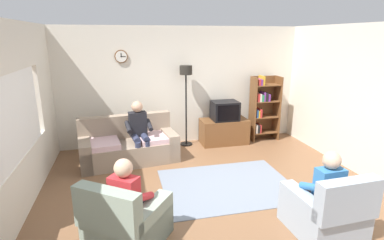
# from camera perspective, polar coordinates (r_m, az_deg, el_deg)

# --- Properties ---
(ground_plane) EXTENTS (12.00, 12.00, 0.00)m
(ground_plane) POSITION_cam_1_polar(r_m,az_deg,el_deg) (5.10, 4.31, -13.53)
(ground_plane) COLOR brown
(back_wall_assembly) EXTENTS (6.20, 0.17, 2.70)m
(back_wall_assembly) POSITION_cam_1_polar(r_m,az_deg,el_deg) (7.13, -1.97, 6.45)
(back_wall_assembly) COLOR silver
(back_wall_assembly) RESTS_ON ground_plane
(left_wall_assembly) EXTENTS (0.12, 5.80, 2.70)m
(left_wall_assembly) POSITION_cam_1_polar(r_m,az_deg,el_deg) (4.66, -31.24, -0.87)
(left_wall_assembly) COLOR silver
(left_wall_assembly) RESTS_ON ground_plane
(right_wall) EXTENTS (0.12, 5.80, 2.70)m
(right_wall) POSITION_cam_1_polar(r_m,az_deg,el_deg) (6.11, 31.15, 2.67)
(right_wall) COLOR silver
(right_wall) RESTS_ON ground_plane
(couch) EXTENTS (2.00, 1.13, 0.90)m
(couch) POSITION_cam_1_polar(r_m,az_deg,el_deg) (6.30, -11.84, -4.87)
(couch) COLOR gray
(couch) RESTS_ON ground_plane
(tv_stand) EXTENTS (1.10, 0.56, 0.58)m
(tv_stand) POSITION_cam_1_polar(r_m,az_deg,el_deg) (7.23, 6.02, -2.12)
(tv_stand) COLOR brown
(tv_stand) RESTS_ON ground_plane
(tv) EXTENTS (0.60, 0.49, 0.44)m
(tv) POSITION_cam_1_polar(r_m,az_deg,el_deg) (7.07, 6.20, 1.78)
(tv) COLOR black
(tv) RESTS_ON tv_stand
(bookshelf) EXTENTS (0.68, 0.36, 1.58)m
(bookshelf) POSITION_cam_1_polar(r_m,az_deg,el_deg) (7.54, 13.17, 2.43)
(bookshelf) COLOR brown
(bookshelf) RESTS_ON ground_plane
(floor_lamp) EXTENTS (0.28, 0.28, 1.85)m
(floor_lamp) POSITION_cam_1_polar(r_m,az_deg,el_deg) (6.82, -1.14, 6.89)
(floor_lamp) COLOR black
(floor_lamp) RESTS_ON ground_plane
(armchair_near_window) EXTENTS (1.17, 1.18, 0.90)m
(armchair_near_window) POSITION_cam_1_polar(r_m,az_deg,el_deg) (3.95, -12.20, -18.40)
(armchair_near_window) COLOR gray
(armchair_near_window) RESTS_ON ground_plane
(armchair_near_bookshelf) EXTENTS (0.83, 0.91, 0.90)m
(armchair_near_bookshelf) POSITION_cam_1_polar(r_m,az_deg,el_deg) (4.41, 23.79, -15.64)
(armchair_near_bookshelf) COLOR #9EADBC
(armchair_near_bookshelf) RESTS_ON ground_plane
(area_rug) EXTENTS (2.20, 1.70, 0.01)m
(area_rug) POSITION_cam_1_polar(r_m,az_deg,el_deg) (5.35, 6.69, -12.09)
(area_rug) COLOR slate
(area_rug) RESTS_ON ground_plane
(person_on_couch) EXTENTS (0.55, 0.57, 1.24)m
(person_on_couch) POSITION_cam_1_polar(r_m,az_deg,el_deg) (6.08, -9.94, -1.68)
(person_on_couch) COLOR black
(person_on_couch) RESTS_ON ground_plane
(person_in_left_armchair) EXTENTS (0.62, 0.64, 1.12)m
(person_in_left_armchair) POSITION_cam_1_polar(r_m,az_deg,el_deg) (3.85, -11.70, -13.85)
(person_in_left_armchair) COLOR red
(person_in_left_armchair) RESTS_ON ground_plane
(person_in_right_armchair) EXTENTS (0.52, 0.55, 1.12)m
(person_in_right_armchair) POSITION_cam_1_polar(r_m,az_deg,el_deg) (4.32, 23.50, -11.50)
(person_in_right_armchair) COLOR #3372B2
(person_in_right_armchair) RESTS_ON ground_plane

